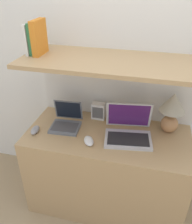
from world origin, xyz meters
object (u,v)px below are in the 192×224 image
object	(u,v)px
laptop_large	(128,131)
book_green	(34,38)
laptop_small	(66,122)
book_white	(30,39)
book_orange	(39,37)
computer_mouse	(89,141)
table_lamp	(172,109)
router_box	(98,111)
second_mouse	(35,130)

from	to	relation	value
laptop_large	book_green	xyz separation A→B (m)	(-0.70, 0.05, 0.61)
laptop_small	book_white	distance (m)	0.66
book_orange	computer_mouse	bearing A→B (deg)	-27.00
table_lamp	book_green	world-z (taller)	book_green
router_box	book_orange	size ratio (longest dim) A/B	0.60
laptop_large	second_mouse	world-z (taller)	laptop_large
laptop_large	book_green	bearing A→B (deg)	175.52
book_white	book_orange	size ratio (longest dim) A/B	0.88
book_white	laptop_large	bearing A→B (deg)	-4.31
table_lamp	laptop_large	xyz separation A→B (m)	(-0.29, -0.15, -0.14)
laptop_small	book_green	world-z (taller)	book_green
book_green	book_orange	bearing A→B (deg)	0.00
laptop_large	router_box	xyz separation A→B (m)	(-0.27, 0.20, 0.02)
laptop_small	book_white	xyz separation A→B (m)	(-0.23, 0.03, 0.62)
table_lamp	book_orange	world-z (taller)	book_orange
laptop_small	book_white	world-z (taller)	book_white
book_white	table_lamp	bearing A→B (deg)	5.17
laptop_large	laptop_small	size ratio (longest dim) A/B	1.55
computer_mouse	book_green	size ratio (longest dim) A/B	0.62
table_lamp	second_mouse	size ratio (longest dim) A/B	2.78
table_lamp	second_mouse	bearing A→B (deg)	-164.89
book_green	second_mouse	bearing A→B (deg)	-88.09
laptop_large	computer_mouse	bearing A→B (deg)	-150.37
laptop_large	router_box	distance (m)	0.34
computer_mouse	router_box	size ratio (longest dim) A/B	0.94
computer_mouse	book_green	xyz separation A→B (m)	(-0.44, 0.20, 0.64)
laptop_small	book_orange	world-z (taller)	book_orange
laptop_small	router_box	world-z (taller)	laptop_small
table_lamp	book_orange	bearing A→B (deg)	-174.46
router_box	book_orange	world-z (taller)	book_orange
laptop_small	second_mouse	size ratio (longest dim) A/B	2.08
table_lamp	book_white	size ratio (longest dim) A/B	1.58
table_lamp	computer_mouse	bearing A→B (deg)	-151.85
table_lamp	computer_mouse	size ratio (longest dim) A/B	2.46
computer_mouse	book_orange	distance (m)	0.79
computer_mouse	router_box	xyz separation A→B (m)	(-0.01, 0.34, 0.05)
book_green	book_orange	world-z (taller)	book_orange
router_box	second_mouse	bearing A→B (deg)	-143.16
router_box	book_white	bearing A→B (deg)	-162.72
laptop_large	table_lamp	bearing A→B (deg)	26.79
laptop_large	second_mouse	xyz separation A→B (m)	(-0.69, -0.12, -0.03)
laptop_small	second_mouse	xyz separation A→B (m)	(-0.20, -0.14, -0.02)
second_mouse	laptop_large	bearing A→B (deg)	9.74
second_mouse	book_white	bearing A→B (deg)	100.71
router_box	book_white	world-z (taller)	book_white
book_green	laptop_small	bearing A→B (deg)	-9.41
laptop_small	book_orange	bearing A→B (deg)	168.30
laptop_small	book_white	size ratio (longest dim) A/B	1.18
table_lamp	laptop_large	bearing A→B (deg)	-153.21
laptop_small	book_green	size ratio (longest dim) A/B	1.14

